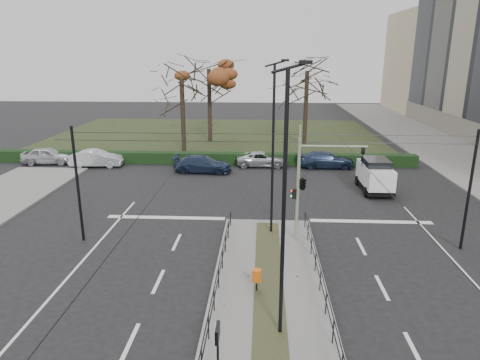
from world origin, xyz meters
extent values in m
plane|color=black|center=(0.00, 0.00, 0.00)|extent=(140.00, 140.00, 0.00)
cube|color=slate|center=(0.00, -2.50, 0.07)|extent=(4.40, 15.00, 0.14)
cube|color=slate|center=(18.00, 22.00, 0.07)|extent=(8.00, 90.00, 0.14)
cube|color=black|center=(-6.00, 32.00, 0.05)|extent=(38.00, 26.00, 0.10)
cube|color=black|center=(-6.00, 18.60, 0.50)|extent=(38.00, 1.00, 1.00)
cylinder|color=black|center=(-2.05, 4.00, 0.59)|extent=(0.04, 0.04, 0.90)
cylinder|color=black|center=(2.05, 4.00, 0.59)|extent=(0.04, 0.04, 0.90)
cylinder|color=black|center=(-2.05, -2.60, 1.04)|extent=(0.04, 13.20, 0.04)
cylinder|color=black|center=(2.05, -2.60, 1.04)|extent=(0.04, 13.20, 0.04)
cylinder|color=black|center=(-9.60, 2.00, 3.00)|extent=(0.14, 0.14, 6.00)
cylinder|color=black|center=(9.60, 2.00, 3.00)|extent=(0.14, 0.14, 6.00)
cylinder|color=black|center=(0.00, 1.00, 5.50)|extent=(20.00, 0.02, 0.02)
cylinder|color=black|center=(0.00, 3.00, 5.50)|extent=(20.00, 0.02, 0.02)
cylinder|color=black|center=(-3.50, -2.00, 5.30)|extent=(0.02, 34.00, 0.02)
cylinder|color=black|center=(3.50, -2.00, 5.30)|extent=(0.02, 34.00, 0.02)
cylinder|color=gray|center=(1.45, 2.45, 2.79)|extent=(0.16, 0.16, 5.30)
cylinder|color=gray|center=(3.09, 2.45, 5.04)|extent=(3.26, 0.10, 0.10)
imported|color=black|center=(4.51, 2.45, 4.53)|extent=(0.20, 0.22, 0.92)
imported|color=black|center=(1.68, 2.45, 3.20)|extent=(0.97, 2.07, 0.82)
cube|color=black|center=(1.27, 2.45, 2.59)|extent=(0.22, 0.16, 0.51)
sphere|color=#FF0C0C|center=(1.17, 2.45, 2.74)|extent=(0.11, 0.11, 0.11)
sphere|color=#0CE533|center=(1.17, 2.45, 2.47)|extent=(0.11, 0.11, 0.11)
cylinder|color=black|center=(-0.50, -2.74, 0.37)|extent=(0.07, 0.07, 0.45)
cylinder|color=#E95C0D|center=(-0.50, -2.74, 0.82)|extent=(0.36, 0.36, 0.50)
cube|color=black|center=(-1.50, -8.15, 2.03)|extent=(0.10, 0.55, 0.42)
cube|color=silver|center=(-1.56, -8.15, 2.03)|extent=(0.02, 0.48, 0.35)
cylinder|color=black|center=(0.35, -5.39, 4.53)|extent=(0.13, 0.13, 8.78)
cube|color=black|center=(0.84, -5.39, 9.08)|extent=(0.38, 0.15, 0.11)
cylinder|color=black|center=(0.18, 3.32, 4.51)|extent=(0.13, 0.13, 8.73)
cube|color=black|center=(0.68, 3.32, 9.04)|extent=(0.38, 0.15, 0.11)
imported|color=#B6B9BF|center=(-19.31, 17.81, 0.74)|extent=(4.48, 2.11, 1.48)
imported|color=#B6B9BF|center=(-14.62, 17.06, 0.73)|extent=(4.57, 2.01, 1.46)
imported|color=#1D2B45|center=(-5.23, 15.73, 0.69)|extent=(4.84, 2.18, 1.38)
imported|color=#B6B9BF|center=(-0.33, 18.00, 0.62)|extent=(4.48, 2.11, 1.24)
cube|color=white|center=(7.62, 11.42, 1.18)|extent=(1.77, 4.20, 1.36)
cube|color=black|center=(7.62, 11.42, 2.00)|extent=(1.63, 2.31, 0.63)
cube|color=black|center=(7.62, 11.42, 0.30)|extent=(1.81, 4.28, 0.18)
cylinder|color=black|center=(8.50, 10.04, 0.33)|extent=(0.22, 0.66, 0.66)
cylinder|color=black|center=(6.74, 10.03, 0.33)|extent=(0.22, 0.66, 0.66)
cylinder|color=black|center=(8.50, 12.80, 0.33)|extent=(0.22, 0.66, 0.66)
cylinder|color=black|center=(6.73, 12.80, 0.33)|extent=(0.22, 0.66, 0.66)
cylinder|color=black|center=(-6.15, 28.50, 3.99)|extent=(0.44, 0.44, 7.77)
ellipsoid|color=brown|center=(-6.15, 28.50, 7.87)|extent=(7.06, 7.06, 4.89)
cylinder|color=black|center=(4.15, 27.50, 3.91)|extent=(0.44, 0.44, 7.62)
cylinder|color=black|center=(-7.96, 22.37, 3.63)|extent=(0.44, 0.44, 7.06)
imported|color=#1D2B45|center=(5.12, 17.77, 0.69)|extent=(4.77, 1.96, 1.38)
camera|label=1|loc=(-0.36, -18.06, 9.27)|focal=32.00mm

